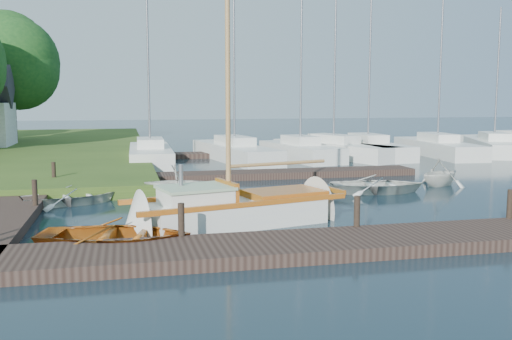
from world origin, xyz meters
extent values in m
plane|color=black|center=(0.00, 0.00, 0.00)|extent=(160.00, 160.00, 0.00)
cube|color=black|center=(0.00, -6.00, 0.15)|extent=(18.00, 2.20, 0.30)
cube|color=black|center=(-8.00, 2.00, 0.15)|extent=(2.20, 18.00, 0.30)
cube|color=black|center=(2.00, 6.50, 0.15)|extent=(14.00, 1.60, 0.30)
cube|color=black|center=(10.00, 16.00, 0.15)|extent=(30.00, 1.60, 0.30)
cylinder|color=black|center=(-3.00, -5.00, 0.70)|extent=(0.16, 0.16, 0.80)
cylinder|color=black|center=(1.50, -5.00, 0.70)|extent=(0.16, 0.16, 0.80)
cylinder|color=black|center=(6.00, -5.00, 0.70)|extent=(0.16, 0.16, 0.80)
cylinder|color=black|center=(-7.00, 0.00, 0.70)|extent=(0.16, 0.16, 0.80)
cylinder|color=black|center=(-7.00, 5.00, 0.70)|extent=(0.16, 0.16, 0.80)
cube|color=white|center=(-1.25, -2.73, 0.23)|extent=(5.33, 3.14, 0.90)
cone|color=white|center=(1.71, -2.00, 0.23)|extent=(1.73, 2.21, 1.96)
cone|color=white|center=(-4.11, -3.44, 0.23)|extent=(1.44, 2.14, 1.96)
cube|color=#8A5210|center=(-1.48, -1.82, 0.74)|extent=(6.05, 1.61, 0.14)
cube|color=#8A5210|center=(-1.02, -3.64, 0.74)|extent=(6.05, 1.61, 0.14)
cube|color=#8A5210|center=(2.05, -1.91, 0.74)|extent=(0.38, 1.10, 0.14)
cube|color=white|center=(-2.41, -3.02, 0.90)|extent=(2.08, 1.79, 0.44)
cube|color=#A0BD97|center=(-2.41, -3.02, 1.15)|extent=(2.20, 1.91, 0.08)
cube|color=#8A5210|center=(-1.49, -2.79, 0.98)|extent=(0.45, 1.39, 0.60)
cylinder|color=slate|center=(-2.78, -2.80, 1.48)|extent=(0.12, 0.12, 0.60)
cube|color=#8A5210|center=(0.30, -2.35, 0.78)|extent=(2.50, 1.98, 0.20)
cylinder|color=olive|center=(-1.44, -2.78, 4.88)|extent=(0.14, 0.14, 8.40)
cylinder|color=olive|center=(0.11, -2.39, 1.68)|extent=(3.13, 0.87, 0.10)
imported|color=#8A5210|center=(-4.55, -4.51, 0.38)|extent=(4.23, 3.46, 0.77)
imported|color=white|center=(-6.04, 1.73, 0.34)|extent=(3.85, 3.20, 0.69)
imported|color=white|center=(-2.40, 2.12, 0.65)|extent=(2.85, 2.58, 1.30)
imported|color=white|center=(5.14, 1.53, 0.37)|extent=(3.95, 3.10, 0.74)
imported|color=white|center=(8.40, 2.52, 0.62)|extent=(3.04, 2.90, 1.25)
cube|color=white|center=(-2.88, 13.47, 0.45)|extent=(2.36, 8.09, 0.90)
cube|color=white|center=(-2.88, 13.47, 1.15)|extent=(1.46, 2.84, 0.50)
cylinder|color=slate|center=(-2.88, 13.47, 5.36)|extent=(0.12, 0.12, 8.91)
cube|color=white|center=(2.00, 14.11, 0.45)|extent=(3.79, 9.71, 0.90)
cube|color=white|center=(2.00, 14.11, 1.15)|extent=(1.95, 3.51, 0.50)
cylinder|color=slate|center=(2.00, 14.11, 5.85)|extent=(0.12, 0.12, 9.90)
cube|color=white|center=(5.86, 13.63, 0.45)|extent=(3.34, 7.58, 0.90)
cube|color=white|center=(5.86, 13.63, 1.15)|extent=(1.79, 2.75, 0.50)
cylinder|color=slate|center=(5.86, 13.63, 5.54)|extent=(0.12, 0.12, 9.27)
cube|color=white|center=(8.20, 14.31, 0.45)|extent=(5.53, 9.46, 0.90)
cube|color=white|center=(8.20, 14.31, 1.15)|extent=(2.52, 3.55, 0.50)
cylinder|color=slate|center=(8.20, 14.31, 5.77)|extent=(0.12, 0.12, 9.75)
cube|color=white|center=(10.49, 14.40, 0.45)|extent=(2.41, 8.65, 0.90)
cube|color=white|center=(10.49, 14.40, 1.15)|extent=(1.47, 3.04, 0.50)
cylinder|color=slate|center=(10.49, 14.40, 5.75)|extent=(0.12, 0.12, 9.70)
cube|color=white|center=(15.04, 13.96, 0.45)|extent=(2.97, 9.10, 0.90)
cube|color=white|center=(15.04, 13.96, 1.15)|extent=(1.67, 3.24, 0.50)
cylinder|color=slate|center=(15.04, 13.96, 6.52)|extent=(0.12, 0.12, 11.25)
cube|color=white|center=(19.10, 13.95, 0.45)|extent=(5.14, 8.50, 0.90)
cube|color=white|center=(19.10, 13.95, 1.15)|extent=(2.38, 3.21, 0.50)
cylinder|color=slate|center=(19.10, 13.95, 5.09)|extent=(0.12, 0.12, 8.38)
cylinder|color=#332114|center=(-12.00, 26.00, 2.34)|extent=(0.36, 0.36, 3.67)
sphere|color=#154017|center=(-12.00, 26.00, 6.11)|extent=(6.73, 6.73, 6.73)
sphere|color=#154017|center=(-11.50, 25.70, 5.60)|extent=(5.71, 5.71, 5.71)
sphere|color=#154017|center=(-12.40, 26.40, 6.82)|extent=(6.12, 6.12, 6.12)
camera|label=1|loc=(-4.29, -18.41, 3.58)|focal=40.00mm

